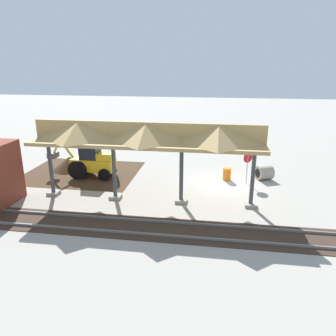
# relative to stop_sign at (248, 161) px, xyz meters

# --- Properties ---
(ground_plane) EXTENTS (120.00, 120.00, 0.00)m
(ground_plane) POSITION_rel_stop_sign_xyz_m (1.58, 0.41, -1.63)
(ground_plane) COLOR #9E998E
(dirt_work_zone) EXTENTS (8.56, 7.00, 0.01)m
(dirt_work_zone) POSITION_rel_stop_sign_xyz_m (12.48, -0.41, -1.63)
(dirt_work_zone) COLOR #42301E
(dirt_work_zone) RESTS_ON ground
(platform_canopy) EXTENTS (13.73, 3.20, 4.90)m
(platform_canopy) POSITION_rel_stop_sign_xyz_m (6.30, 4.01, 2.54)
(platform_canopy) COLOR #9E998E
(platform_canopy) RESTS_ON ground
(rail_tracks) EXTENTS (60.00, 2.58, 0.15)m
(rail_tracks) POSITION_rel_stop_sign_xyz_m (1.58, 7.64, -1.60)
(rail_tracks) COLOR slate
(rail_tracks) RESTS_ON ground
(stop_sign) EXTENTS (0.63, 0.47, 2.27)m
(stop_sign) POSITION_rel_stop_sign_xyz_m (0.00, 0.00, 0.00)
(stop_sign) COLOR gray
(stop_sign) RESTS_ON ground
(backhoe) EXTENTS (5.15, 1.79, 2.82)m
(backhoe) POSITION_rel_stop_sign_xyz_m (11.34, 0.31, -0.36)
(backhoe) COLOR yellow
(backhoe) RESTS_ON ground
(dirt_mound) EXTENTS (5.85, 5.85, 2.07)m
(dirt_mound) POSITION_rel_stop_sign_xyz_m (13.76, -1.14, -1.63)
(dirt_mound) COLOR #42301E
(dirt_mound) RESTS_ON ground
(concrete_pipe) EXTENTS (1.41, 1.38, 1.03)m
(concrete_pipe) POSITION_rel_stop_sign_xyz_m (-1.35, -1.01, -1.12)
(concrete_pipe) COLOR #9E9384
(concrete_pipe) RESTS_ON ground
(traffic_barrel) EXTENTS (0.56, 0.56, 0.90)m
(traffic_barrel) POSITION_rel_stop_sign_xyz_m (1.36, -0.46, -1.18)
(traffic_barrel) COLOR orange
(traffic_barrel) RESTS_ON ground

